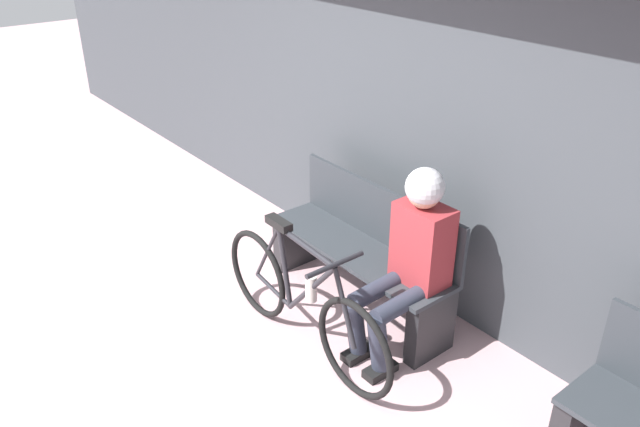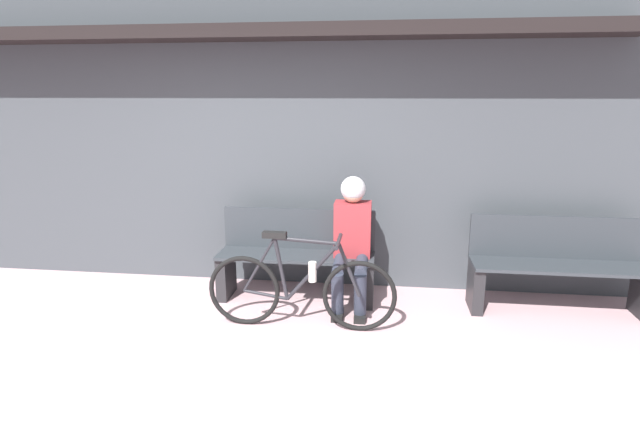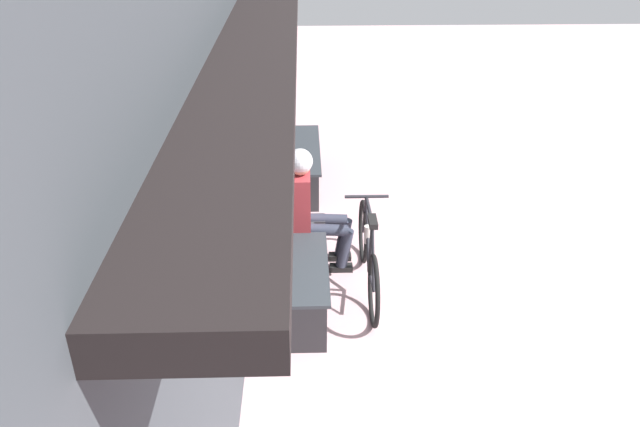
{
  "view_description": "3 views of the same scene",
  "coord_description": "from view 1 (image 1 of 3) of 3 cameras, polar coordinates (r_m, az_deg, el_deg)",
  "views": [
    {
      "loc": [
        3.0,
        -0.72,
        2.61
      ],
      "look_at": [
        0.32,
        1.43,
        0.83
      ],
      "focal_mm": 35.0,
      "sensor_mm": 36.0,
      "label": 1
    },
    {
      "loc": [
        1.11,
        -2.72,
        1.97
      ],
      "look_at": [
        0.57,
        1.58,
        0.91
      ],
      "focal_mm": 28.0,
      "sensor_mm": 36.0,
      "label": 2
    },
    {
      "loc": [
        -4.28,
        1.73,
        3.35
      ],
      "look_at": [
        0.4,
        1.6,
        0.82
      ],
      "focal_mm": 35.0,
      "sensor_mm": 36.0,
      "label": 3
    }
  ],
  "objects": [
    {
      "name": "park_bench_near",
      "position": [
        4.3,
        3.87,
        -3.66
      ],
      "size": [
        1.49,
        0.42,
        0.86
      ],
      "color": "#2D3338",
      "rests_on": "ground_plane"
    },
    {
      "name": "storefront_wall",
      "position": [
        4.33,
        6.01,
        14.6
      ],
      "size": [
        12.0,
        0.56,
        3.2
      ],
      "color": "#3D4247",
      "rests_on": "ground_plane"
    },
    {
      "name": "person_seated",
      "position": [
        3.75,
        8.28,
        -3.5
      ],
      "size": [
        0.34,
        0.62,
        1.22
      ],
      "color": "#2D3342",
      "rests_on": "ground_plane"
    },
    {
      "name": "ground_plane",
      "position": [
        4.04,
        -19.63,
        -14.8
      ],
      "size": [
        24.0,
        24.0,
        0.0
      ],
      "primitive_type": "plane",
      "color": "#C69EA3"
    },
    {
      "name": "bicycle",
      "position": [
        3.89,
        -1.7,
        -8.16
      ],
      "size": [
        1.61,
        0.4,
        0.84
      ],
      "color": "black",
      "rests_on": "ground_plane"
    }
  ]
}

